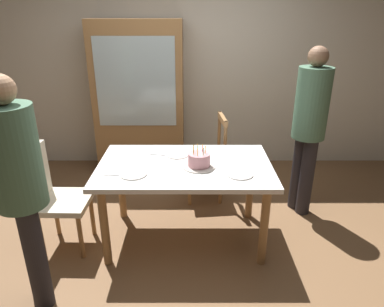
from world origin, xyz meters
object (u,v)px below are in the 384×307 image
object	(u,v)px
chair_upholstered	(54,193)
plate_near_guest	(241,174)
person_guest	(311,123)
plate_near_celebrant	(135,174)
birthday_cake	(201,161)
china_cabinet	(141,99)
dining_table	(186,174)
person_celebrant	(22,185)
chair_spindle_back	(208,160)
plate_far_side	(179,154)

from	to	relation	value
chair_upholstered	plate_near_guest	bearing A→B (deg)	-3.36
person_guest	plate_near_celebrant	bearing A→B (deg)	-156.39
birthday_cake	china_cabinet	size ratio (longest dim) A/B	0.15
dining_table	plate_near_celebrant	size ratio (longest dim) A/B	6.81
person_celebrant	chair_spindle_back	bearing A→B (deg)	50.55
person_guest	china_cabinet	world-z (taller)	china_cabinet
dining_table	person_celebrant	world-z (taller)	person_celebrant
plate_far_side	chair_upholstered	world-z (taller)	chair_upholstered
chair_upholstered	person_guest	bearing A→B (deg)	14.68
plate_far_side	plate_near_celebrant	bearing A→B (deg)	-129.10
chair_spindle_back	person_celebrant	bearing A→B (deg)	-129.45
dining_table	chair_upholstered	bearing A→B (deg)	-174.28
chair_spindle_back	chair_upholstered	xyz separation A→B (m)	(-1.36, -0.90, 0.07)
chair_spindle_back	chair_upholstered	distance (m)	1.63
chair_spindle_back	plate_near_celebrant	bearing A→B (deg)	-122.52
plate_near_celebrant	person_celebrant	bearing A→B (deg)	-139.24
chair_upholstered	china_cabinet	xyz separation A→B (m)	(0.54, 1.67, 0.42)
plate_near_celebrant	person_guest	distance (m)	1.78
chair_upholstered	plate_far_side	bearing A→B (deg)	16.82
plate_near_guest	chair_upholstered	world-z (taller)	chair_upholstered
birthday_cake	plate_far_side	distance (m)	0.33
plate_far_side	person_guest	xyz separation A→B (m)	(1.28, 0.29, 0.21)
plate_near_guest	person_celebrant	distance (m)	1.60
dining_table	plate_near_guest	xyz separation A→B (m)	(0.45, -0.21, 0.10)
birthday_cake	person_celebrant	bearing A→B (deg)	-149.12
plate_near_guest	person_celebrant	size ratio (longest dim) A/B	0.13
birthday_cake	chair_upholstered	bearing A→B (deg)	-177.31
plate_near_celebrant	plate_far_side	world-z (taller)	same
chair_upholstered	birthday_cake	bearing A→B (deg)	2.69
plate_near_guest	china_cabinet	bearing A→B (deg)	120.69
dining_table	china_cabinet	world-z (taller)	china_cabinet
person_guest	person_celebrant	bearing A→B (deg)	-150.91
birthday_cake	chair_spindle_back	distance (m)	0.92
dining_table	birthday_cake	distance (m)	0.20
plate_near_guest	person_guest	bearing A→B (deg)	43.05
china_cabinet	plate_near_guest	bearing A→B (deg)	-59.31
plate_near_celebrant	person_guest	world-z (taller)	person_guest
plate_near_celebrant	chair_spindle_back	size ratio (longest dim) A/B	0.23
person_celebrant	person_guest	xyz separation A→B (m)	(2.25, 1.25, 0.02)
plate_near_celebrant	chair_spindle_back	xyz separation A→B (m)	(0.63, 0.99, -0.30)
plate_far_side	plate_near_guest	xyz separation A→B (m)	(0.52, -0.41, 0.00)
chair_spindle_back	person_celebrant	size ratio (longest dim) A/B	0.57
person_guest	plate_near_guest	bearing A→B (deg)	-136.95
plate_near_guest	chair_upholstered	distance (m)	1.61
dining_table	china_cabinet	size ratio (longest dim) A/B	0.79
chair_spindle_back	person_celebrant	xyz separation A→B (m)	(-1.26, -1.54, 0.49)
person_celebrant	chair_upholstered	bearing A→B (deg)	98.36
chair_upholstered	china_cabinet	distance (m)	1.81
dining_table	birthday_cake	size ratio (longest dim) A/B	5.35
dining_table	plate_near_guest	distance (m)	0.51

